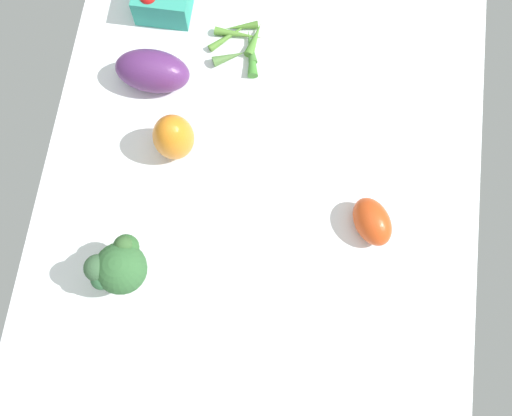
{
  "coord_description": "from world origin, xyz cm",
  "views": [
    {
      "loc": [
        29.33,
        3.99,
        103.94
      ],
      "look_at": [
        0.0,
        0.0,
        4.0
      ],
      "focal_mm": 43.43,
      "sensor_mm": 36.0,
      "label": 1
    }
  ],
  "objects_px": {
    "roma_tomato": "(372,220)",
    "broccoli_head": "(118,267)",
    "eggplant": "(152,71)",
    "bell_pepper_orange": "(174,137)",
    "okra_pile": "(243,44)"
  },
  "relations": [
    {
      "from": "bell_pepper_orange",
      "to": "roma_tomato",
      "type": "bearing_deg",
      "value": 75.01
    },
    {
      "from": "broccoli_head",
      "to": "eggplant",
      "type": "bearing_deg",
      "value": -177.15
    },
    {
      "from": "roma_tomato",
      "to": "eggplant",
      "type": "relative_size",
      "value": 0.64
    },
    {
      "from": "eggplant",
      "to": "bell_pepper_orange",
      "type": "xyz_separation_m",
      "value": [
        0.13,
        0.06,
        0.01
      ]
    },
    {
      "from": "broccoli_head",
      "to": "okra_pile",
      "type": "distance_m",
      "value": 0.47
    },
    {
      "from": "roma_tomato",
      "to": "bell_pepper_orange",
      "type": "xyz_separation_m",
      "value": [
        -0.09,
        -0.35,
        0.02
      ]
    },
    {
      "from": "broccoli_head",
      "to": "okra_pile",
      "type": "relative_size",
      "value": 0.94
    },
    {
      "from": "roma_tomato",
      "to": "okra_pile",
      "type": "bearing_deg",
      "value": -171.82
    },
    {
      "from": "eggplant",
      "to": "okra_pile",
      "type": "height_order",
      "value": "eggplant"
    },
    {
      "from": "eggplant",
      "to": "okra_pile",
      "type": "bearing_deg",
      "value": 33.6
    },
    {
      "from": "okra_pile",
      "to": "bell_pepper_orange",
      "type": "bearing_deg",
      "value": -21.77
    },
    {
      "from": "roma_tomato",
      "to": "bell_pepper_orange",
      "type": "height_order",
      "value": "bell_pepper_orange"
    },
    {
      "from": "roma_tomato",
      "to": "broccoli_head",
      "type": "relative_size",
      "value": 0.77
    },
    {
      "from": "roma_tomato",
      "to": "okra_pile",
      "type": "distance_m",
      "value": 0.41
    },
    {
      "from": "eggplant",
      "to": "broccoli_head",
      "type": "bearing_deg",
      "value": -85.6
    }
  ]
}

